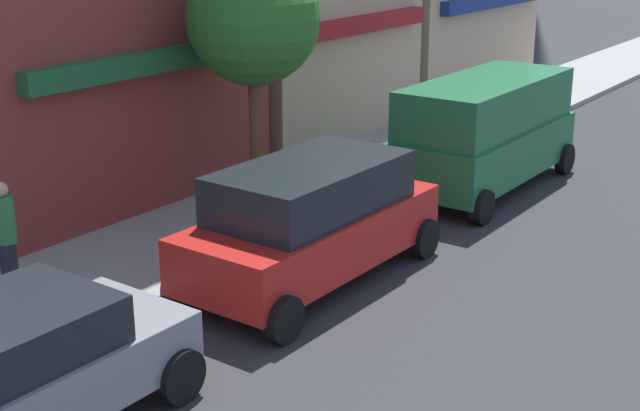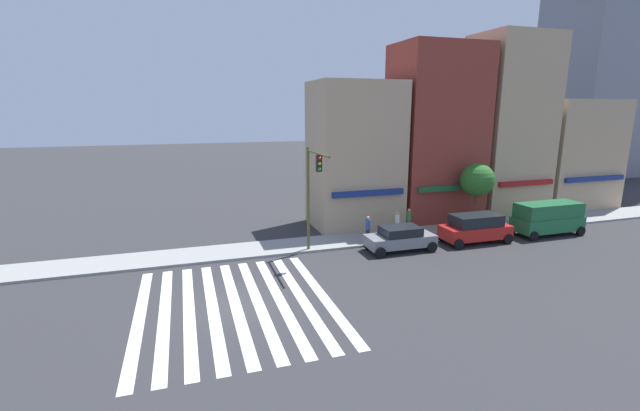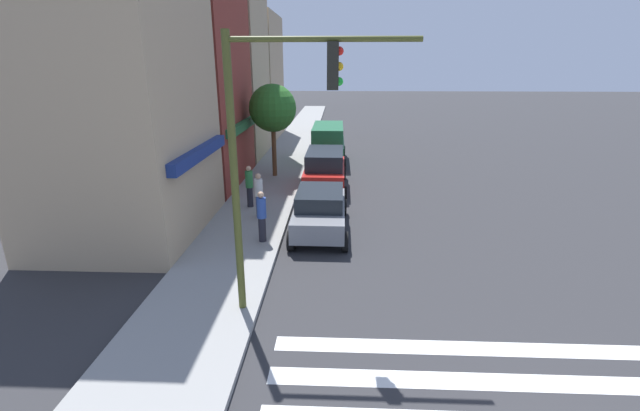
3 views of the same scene
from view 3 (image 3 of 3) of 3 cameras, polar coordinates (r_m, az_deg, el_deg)
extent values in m
cube|color=silver|center=(10.03, 27.61, -20.27)|extent=(0.50, 10.80, 0.01)
cube|color=silver|center=(10.78, 25.30, -17.00)|extent=(0.50, 10.80, 0.01)
cube|color=tan|center=(16.28, -25.66, 14.88)|extent=(6.43, 5.00, 10.88)
cube|color=navy|center=(15.52, -15.68, 6.77)|extent=(5.46, 0.30, 0.40)
cube|color=maroon|center=(22.70, -17.77, 19.93)|extent=(6.84, 5.00, 13.78)
cube|color=#1E592D|center=(22.15, -10.22, 10.43)|extent=(5.81, 0.30, 0.40)
cube|color=tan|center=(29.42, -13.06, 20.79)|extent=(6.18, 5.00, 14.85)
cube|color=maroon|center=(28.97, -7.24, 12.36)|extent=(5.25, 0.30, 0.40)
cube|color=tan|center=(36.52, -9.69, 16.35)|extent=(7.57, 5.00, 9.68)
cube|color=navy|center=(36.18, -5.31, 13.58)|extent=(6.43, 0.30, 0.40)
cylinder|color=#474C1E|center=(9.92, -11.27, 2.66)|extent=(0.18, 0.18, 6.61)
cylinder|color=#474C1E|center=(9.30, 0.44, 21.32)|extent=(0.12, 4.01, 0.12)
cube|color=black|center=(9.29, 1.73, 18.08)|extent=(0.32, 0.24, 0.95)
sphere|color=red|center=(9.29, 2.60, 19.89)|extent=(0.18, 0.18, 0.18)
sphere|color=#EAAD14|center=(9.29, 2.57, 18.04)|extent=(0.18, 0.18, 0.18)
sphere|color=green|center=(9.29, 2.55, 16.19)|extent=(0.18, 0.18, 0.18)
cube|color=slate|center=(15.78, 0.00, -1.07)|extent=(4.42, 1.84, 0.70)
cube|color=black|center=(15.58, 0.00, 1.10)|extent=(2.43, 1.68, 0.55)
cylinder|color=black|center=(14.30, -3.93, -4.72)|extent=(0.68, 0.22, 0.68)
cylinder|color=black|center=(14.22, 3.33, -4.84)|extent=(0.68, 0.22, 0.68)
cylinder|color=black|center=(17.64, -2.67, -0.17)|extent=(0.68, 0.22, 0.68)
cylinder|color=black|center=(17.58, 3.18, -0.25)|extent=(0.68, 0.22, 0.68)
cube|color=#B21E19|center=(21.20, 0.66, 4.21)|extent=(4.72, 1.95, 0.85)
cube|color=black|center=(21.02, 0.67, 6.33)|extent=(3.31, 1.78, 0.75)
cylinder|color=black|center=(19.49, -2.32, 1.64)|extent=(0.68, 0.22, 0.68)
cylinder|color=black|center=(19.43, 3.27, 1.57)|extent=(0.68, 0.22, 0.68)
cylinder|color=black|center=(23.23, -1.54, 4.38)|extent=(0.68, 0.22, 0.68)
cylinder|color=black|center=(23.18, 3.16, 4.33)|extent=(0.68, 0.22, 0.68)
cube|color=#1E6638|center=(27.17, 1.07, 7.51)|extent=(5.01, 2.02, 1.00)
cube|color=#1E6638|center=(27.00, 1.09, 9.59)|extent=(4.76, 1.86, 1.00)
cylinder|color=black|center=(25.27, -1.33, 5.53)|extent=(0.68, 0.22, 0.68)
cylinder|color=black|center=(25.22, 3.23, 5.48)|extent=(0.68, 0.22, 0.68)
cylinder|color=black|center=(29.36, -0.80, 7.33)|extent=(0.68, 0.22, 0.68)
cylinder|color=black|center=(29.32, 3.14, 7.29)|extent=(0.68, 0.22, 0.68)
cylinder|color=#23232D|center=(18.39, -9.31, 1.14)|extent=(0.26, 0.26, 0.85)
cylinder|color=#2D7A3D|center=(18.18, -9.44, 3.48)|extent=(0.32, 0.32, 0.70)
sphere|color=tan|center=(18.07, -9.51, 4.89)|extent=(0.22, 0.22, 0.22)
cylinder|color=#23232D|center=(14.72, -7.70, -3.18)|extent=(0.26, 0.26, 0.85)
cylinder|color=#2D4C9E|center=(14.45, -7.83, -0.32)|extent=(0.32, 0.32, 0.70)
sphere|color=tan|center=(14.32, -7.91, 1.43)|extent=(0.22, 0.22, 0.22)
cylinder|color=#23232D|center=(17.10, -8.08, -0.11)|extent=(0.26, 0.26, 0.85)
cylinder|color=silver|center=(16.88, -8.20, 2.39)|extent=(0.32, 0.32, 0.70)
sphere|color=tan|center=(16.76, -8.27, 3.90)|extent=(0.22, 0.22, 0.22)
cylinder|color=brown|center=(23.27, -6.14, 7.30)|extent=(0.24, 0.24, 2.75)
sphere|color=#286623|center=(22.95, -6.33, 12.79)|extent=(2.47, 2.47, 2.47)
camera|label=1|loc=(12.26, 39.09, 12.87)|focal=50.00mm
camera|label=2|loc=(22.92, 89.77, 7.82)|focal=24.00mm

